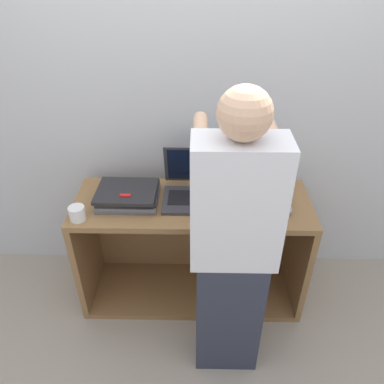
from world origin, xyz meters
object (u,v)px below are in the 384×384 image
Objects in this scene: laptop_stack_right at (256,196)px; person at (233,252)px; laptop_stack_left at (128,195)px; mug at (77,213)px; laptop_open at (192,188)px.

laptop_stack_right is 0.50m from person.
laptop_stack_left reaches higher than mug.
laptop_stack_right is at bearing 0.38° from laptop_stack_left.
person is (-0.17, -0.47, 0.00)m from laptop_stack_right.
person is at bearing -39.25° from laptop_stack_left.
laptop_open is 0.37m from laptop_stack_right.
laptop_stack_left is (-0.37, -0.06, -0.02)m from laptop_open.
laptop_open is 0.66m from mug.
laptop_open is 3.92× the size of mug.
laptop_stack_left is at bearing -171.12° from laptop_open.
person is 18.46× the size of mug.
laptop_stack_right reaches higher than mug.
person is at bearing -19.55° from mug.
person reaches higher than laptop_stack_right.
mug is at bearing -144.86° from laptop_stack_left.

